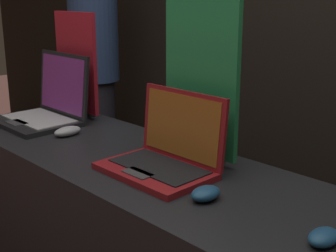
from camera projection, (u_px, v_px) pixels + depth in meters
name	position (u px, v px, depth m)	size (l,w,h in m)	color
laptop_front	(46.00, 107.00, 2.06)	(0.37, 0.31, 0.30)	black
mouse_front	(68.00, 131.00, 1.87)	(0.06, 0.12, 0.04)	#B2B2B7
promo_stand_front	(77.00, 67.00, 2.13)	(0.29, 0.07, 0.47)	black
laptop_middle	(166.00, 153.00, 1.49)	(0.36, 0.26, 0.25)	maroon
mouse_middle	(206.00, 193.00, 1.29)	(0.07, 0.10, 0.04)	navy
promo_stand_middle	(201.00, 84.00, 1.54)	(0.31, 0.07, 0.54)	black
mouse_back	(324.00, 237.00, 1.06)	(0.06, 0.09, 0.03)	navy
person_bystander	(95.00, 70.00, 3.20)	(0.33, 0.33, 1.74)	#282833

